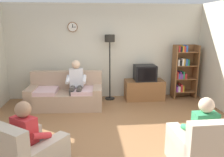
# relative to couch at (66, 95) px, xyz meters

# --- Properties ---
(ground_plane) EXTENTS (12.00, 12.00, 0.00)m
(ground_plane) POSITION_rel_couch_xyz_m (1.11, -1.81, -0.31)
(ground_plane) COLOR #8C603D
(back_wall_assembly) EXTENTS (6.20, 0.17, 2.70)m
(back_wall_assembly) POSITION_rel_couch_xyz_m (1.11, 0.85, 1.04)
(back_wall_assembly) COLOR beige
(back_wall_assembly) RESTS_ON ground_plane
(couch) EXTENTS (1.95, 0.99, 0.90)m
(couch) POSITION_rel_couch_xyz_m (0.00, 0.00, 0.00)
(couch) COLOR tan
(couch) RESTS_ON ground_plane
(tv_stand) EXTENTS (1.10, 0.56, 0.56)m
(tv_stand) POSITION_rel_couch_xyz_m (2.20, 0.44, -0.03)
(tv_stand) COLOR brown
(tv_stand) RESTS_ON ground_plane
(tv) EXTENTS (0.60, 0.49, 0.44)m
(tv) POSITION_rel_couch_xyz_m (2.20, 0.41, 0.47)
(tv) COLOR black
(tv) RESTS_ON tv_stand
(bookshelf) EXTENTS (0.68, 0.36, 1.55)m
(bookshelf) POSITION_rel_couch_xyz_m (3.35, 0.51, 0.50)
(bookshelf) COLOR brown
(bookshelf) RESTS_ON ground_plane
(floor_lamp) EXTENTS (0.28, 0.28, 1.85)m
(floor_lamp) POSITION_rel_couch_xyz_m (1.21, 0.54, 1.14)
(floor_lamp) COLOR black
(floor_lamp) RESTS_ON ground_plane
(armchair_near_window) EXTENTS (1.17, 1.18, 0.90)m
(armchair_near_window) POSITION_rel_couch_xyz_m (-0.25, -2.84, -0.02)
(armchair_near_window) COLOR #BCAD99
(armchair_near_window) RESTS_ON ground_plane
(armchair_near_bookshelf) EXTENTS (0.82, 0.90, 0.90)m
(armchair_near_bookshelf) POSITION_rel_couch_xyz_m (2.29, -2.91, -0.02)
(armchair_near_bookshelf) COLOR #BCAD99
(armchair_near_bookshelf) RESTS_ON ground_plane
(person_on_couch) EXTENTS (0.53, 0.55, 1.24)m
(person_on_couch) POSITION_rel_couch_xyz_m (0.29, -0.11, 0.39)
(person_on_couch) COLOR silver
(person_on_couch) RESTS_ON ground_plane
(person_in_left_armchair) EXTENTS (0.62, 0.64, 1.12)m
(person_in_left_armchair) POSITION_rel_couch_xyz_m (-0.19, -2.77, 0.29)
(person_in_left_armchair) COLOR red
(person_in_left_armchair) RESTS_ON ground_plane
(person_in_right_armchair) EXTENTS (0.52, 0.54, 1.12)m
(person_in_right_armchair) POSITION_rel_couch_xyz_m (2.29, -2.82, 0.29)
(person_in_right_armchair) COLOR #338C59
(person_in_right_armchair) RESTS_ON ground_plane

